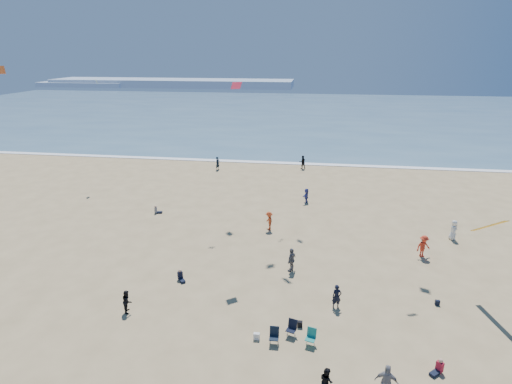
# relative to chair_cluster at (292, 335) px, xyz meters

# --- Properties ---
(ocean) EXTENTS (220.00, 100.00, 0.06)m
(ocean) POSITION_rel_chair_cluster_xyz_m (-4.12, 87.66, -0.47)
(ocean) COLOR #476B84
(ocean) RESTS_ON ground
(surf_line) EXTENTS (220.00, 1.20, 0.08)m
(surf_line) POSITION_rel_chair_cluster_xyz_m (-4.12, 37.66, -0.46)
(surf_line) COLOR white
(surf_line) RESTS_ON ground
(headland_far) EXTENTS (110.00, 20.00, 3.20)m
(headland_far) POSITION_rel_chair_cluster_xyz_m (-64.12, 162.66, 1.10)
(headland_far) COLOR #7A8EA8
(headland_far) RESTS_ON ground
(headland_near) EXTENTS (40.00, 14.00, 2.00)m
(headland_near) POSITION_rel_chair_cluster_xyz_m (-104.12, 157.66, 0.50)
(headland_near) COLOR #7A8EA8
(headland_near) RESTS_ON ground
(standing_flyers) EXTENTS (30.81, 42.93, 1.87)m
(standing_flyers) POSITION_rel_chair_cluster_xyz_m (0.57, 11.45, 0.37)
(standing_flyers) COLOR black
(standing_flyers) RESTS_ON ground
(seated_group) EXTENTS (23.14, 27.99, 0.84)m
(seated_group) POSITION_rel_chair_cluster_xyz_m (-2.28, 1.02, -0.08)
(seated_group) COLOR white
(seated_group) RESTS_ON ground
(chair_cluster) EXTENTS (2.67, 1.48, 1.00)m
(chair_cluster) POSITION_rel_chair_cluster_xyz_m (0.00, 0.00, 0.00)
(chair_cluster) COLOR black
(chair_cluster) RESTS_ON ground
(white_tote) EXTENTS (0.35, 0.20, 0.40)m
(white_tote) POSITION_rel_chair_cluster_xyz_m (-1.98, -0.05, -0.30)
(white_tote) COLOR silver
(white_tote) RESTS_ON ground
(black_backpack) EXTENTS (0.30, 0.22, 0.38)m
(black_backpack) POSITION_rel_chair_cluster_xyz_m (0.40, 1.38, -0.31)
(black_backpack) COLOR black
(black_backpack) RESTS_ON ground
(navy_bag) EXTENTS (0.28, 0.18, 0.34)m
(navy_bag) POSITION_rel_chair_cluster_xyz_m (9.07, 4.80, -0.33)
(navy_bag) COLOR black
(navy_bag) RESTS_ON ground
(kites_aloft) EXTENTS (38.99, 40.00, 26.20)m
(kites_aloft) POSITION_rel_chair_cluster_xyz_m (5.71, 5.83, 13.81)
(kites_aloft) COLOR green
(kites_aloft) RESTS_ON ground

